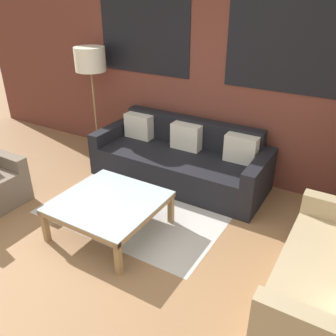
{
  "coord_description": "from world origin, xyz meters",
  "views": [
    {
      "loc": [
        1.91,
        -1.75,
        2.36
      ],
      "look_at": [
        0.12,
        1.24,
        0.55
      ],
      "focal_mm": 38.0,
      "sensor_mm": 36.0,
      "label": 1
    }
  ],
  "objects": [
    {
      "name": "ground_plane",
      "position": [
        0.0,
        0.0,
        0.0
      ],
      "size": [
        16.0,
        16.0,
        0.0
      ],
      "primitive_type": "plane",
      "color": "#8E6642"
    },
    {
      "name": "couch_dark",
      "position": [
        -0.12,
        1.95,
        0.28
      ],
      "size": [
        2.3,
        0.88,
        0.78
      ],
      "color": "black",
      "rests_on": "ground_plane"
    },
    {
      "name": "wall_back_brick",
      "position": [
        0.0,
        2.44,
        1.41
      ],
      "size": [
        8.4,
        0.09,
        2.8
      ],
      "color": "brown",
      "rests_on": "ground_plane"
    },
    {
      "name": "coffee_table",
      "position": [
        -0.2,
        0.59,
        0.33
      ],
      "size": [
        1.01,
        1.01,
        0.38
      ],
      "color": "silver",
      "rests_on": "ground_plane"
    },
    {
      "name": "floor_lamp",
      "position": [
        -1.65,
        2.07,
        1.38
      ],
      "size": [
        0.43,
        0.43,
        1.59
      ],
      "color": "olive",
      "rests_on": "ground_plane"
    },
    {
      "name": "rug",
      "position": [
        -0.2,
        1.19,
        0.0
      ],
      "size": [
        2.07,
        1.66,
        0.0
      ],
      "color": "#BCB7B2",
      "rests_on": "ground_plane"
    }
  ]
}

